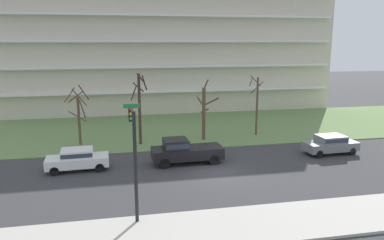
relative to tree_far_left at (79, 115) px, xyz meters
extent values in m
plane|color=#38383A|center=(10.18, -9.29, -2.83)|extent=(160.00, 160.00, 0.00)
cube|color=#BCB7AD|center=(10.18, -17.29, -2.75)|extent=(80.00, 4.00, 0.15)
cube|color=#66844C|center=(10.18, 4.71, -2.79)|extent=(80.00, 16.00, 0.08)
cube|color=beige|center=(10.18, 17.83, 6.35)|extent=(43.74, 10.24, 18.36)
cube|color=white|center=(10.18, 12.26, 0.23)|extent=(42.00, 0.90, 0.24)
cube|color=white|center=(10.18, 12.26, 3.29)|extent=(42.00, 0.90, 0.24)
cube|color=white|center=(10.18, 12.26, 6.35)|extent=(42.00, 0.90, 0.24)
cube|color=white|center=(10.18, 12.26, 9.41)|extent=(42.00, 0.90, 0.24)
cylinder|color=brown|center=(-0.02, 0.05, -0.63)|extent=(0.24, 0.24, 4.38)
cylinder|color=brown|center=(-0.71, 0.41, 1.73)|extent=(0.85, 1.49, 1.14)
cylinder|color=brown|center=(0.35, -0.13, 0.50)|extent=(0.50, 0.88, 1.78)
cylinder|color=brown|center=(0.56, -0.29, 2.00)|extent=(0.81, 1.28, 1.51)
cylinder|color=brown|center=(0.19, -0.50, 1.60)|extent=(1.21, 0.54, 1.61)
cylinder|color=brown|center=(-0.21, 0.71, 1.51)|extent=(1.41, 0.50, 1.03)
cylinder|color=brown|center=(-0.05, -0.67, -0.03)|extent=(1.50, 0.17, 1.01)
cylinder|color=#423023|center=(5.31, -0.85, 0.40)|extent=(0.26, 0.26, 6.45)
cylinder|color=#423023|center=(5.45, -1.17, 3.25)|extent=(0.76, 0.43, 0.90)
cylinder|color=#423023|center=(4.86, -0.58, 1.88)|extent=(0.68, 1.04, 1.27)
cylinder|color=#423023|center=(5.78, -1.07, 2.82)|extent=(0.59, 1.07, 1.45)
cylinder|color=#423023|center=(5.23, -1.30, 2.47)|extent=(0.99, 0.29, 0.87)
cylinder|color=brown|center=(11.29, -0.39, -0.33)|extent=(0.33, 0.33, 4.99)
cylinder|color=brown|center=(12.12, 0.09, 0.76)|extent=(1.12, 1.79, 1.04)
cylinder|color=brown|center=(11.46, -0.07, -0.06)|extent=(0.77, 0.50, 0.50)
cylinder|color=brown|center=(11.47, -0.17, 2.28)|extent=(0.63, 0.57, 1.28)
cylinder|color=brown|center=(10.94, -0.65, 0.85)|extent=(0.70, 0.87, 0.98)
cylinder|color=brown|center=(16.79, 0.25, 0.06)|extent=(0.21, 0.21, 5.78)
cylinder|color=brown|center=(16.42, -0.10, 2.67)|extent=(0.82, 0.85, 1.00)
cylinder|color=brown|center=(16.93, 0.81, 1.89)|extent=(1.20, 0.38, 1.21)
cylinder|color=brown|center=(16.23, 0.59, 2.53)|extent=(0.78, 1.21, 0.75)
cube|color=white|center=(0.39, -6.79, -2.16)|extent=(4.48, 2.02, 0.70)
cube|color=white|center=(0.39, -6.79, -1.53)|extent=(2.28, 1.76, 0.55)
cube|color=#2D3847|center=(0.39, -6.79, -1.53)|extent=(2.24, 1.80, 0.30)
cylinder|color=black|center=(-1.11, -7.66, -2.51)|extent=(0.65, 0.25, 0.64)
cylinder|color=black|center=(-1.19, -6.08, -2.51)|extent=(0.65, 0.25, 0.64)
cylinder|color=black|center=(1.97, -7.51, -2.51)|extent=(0.65, 0.25, 0.64)
cylinder|color=black|center=(1.89, -5.93, -2.51)|extent=(0.65, 0.25, 0.64)
cube|color=black|center=(8.49, -6.79, -2.00)|extent=(5.45, 2.15, 0.85)
cube|color=black|center=(7.59, -6.82, -1.23)|extent=(1.85, 1.89, 0.70)
cube|color=#2D3847|center=(7.59, -6.82, -1.23)|extent=(1.82, 1.93, 0.38)
cylinder|color=black|center=(6.63, -7.74, -2.43)|extent=(0.81, 0.24, 0.80)
cylinder|color=black|center=(6.58, -5.96, -2.43)|extent=(0.81, 0.24, 0.80)
cylinder|color=black|center=(10.41, -7.63, -2.43)|extent=(0.81, 0.24, 0.80)
cylinder|color=black|center=(10.36, -5.85, -2.43)|extent=(0.81, 0.24, 0.80)
cube|color=slate|center=(20.61, -6.79, -2.16)|extent=(4.50, 2.05, 0.70)
cube|color=slate|center=(20.61, -6.79, -1.53)|extent=(2.29, 1.78, 0.55)
cube|color=#2D3847|center=(20.61, -6.79, -1.53)|extent=(2.25, 1.81, 0.30)
cylinder|color=black|center=(19.11, -7.67, -2.51)|extent=(0.65, 0.26, 0.64)
cylinder|color=black|center=(19.02, -6.09, -2.51)|extent=(0.65, 0.26, 0.64)
cylinder|color=black|center=(22.19, -7.49, -2.51)|extent=(0.65, 0.26, 0.64)
cylinder|color=black|center=(22.10, -5.92, -2.51)|extent=(0.65, 0.26, 0.64)
cylinder|color=black|center=(4.15, -15.89, 0.12)|extent=(0.18, 0.18, 5.89)
cylinder|color=black|center=(4.15, -13.71, 2.67)|extent=(0.12, 4.36, 0.12)
cube|color=black|center=(4.15, -11.84, 2.17)|extent=(0.28, 0.28, 0.90)
sphere|color=red|center=(4.15, -11.99, 2.47)|extent=(0.20, 0.20, 0.20)
sphere|color=#F2A519|center=(4.15, -11.99, 2.19)|extent=(0.20, 0.20, 0.20)
sphere|color=green|center=(4.15, -11.99, 1.91)|extent=(0.20, 0.20, 0.20)
cube|color=#197238|center=(4.15, -13.50, 2.92)|extent=(0.90, 0.04, 0.24)
camera|label=1|loc=(3.40, -33.74, 6.37)|focal=34.89mm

